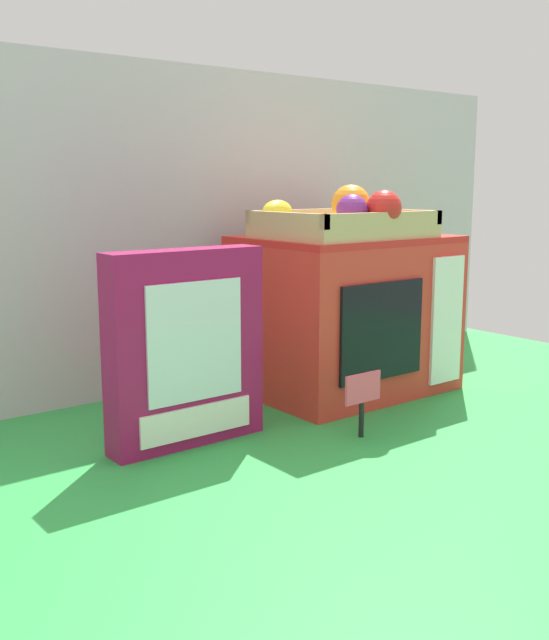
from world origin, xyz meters
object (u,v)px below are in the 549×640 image
Objects in this scene: price_sign at (363,395)px; food_groups_crate at (345,222)px; toy_microwave at (345,314)px; cookie_set_box at (186,349)px.

food_groups_crate is at bearing 54.45° from price_sign.
toy_microwave is 0.18m from food_groups_crate.
cookie_set_box is (-0.39, -0.08, 0.00)m from toy_microwave.
toy_microwave is at bearing 52.67° from price_sign.
food_groups_crate is (-0.03, -0.03, 0.17)m from toy_microwave.
toy_microwave is 1.31× the size of food_groups_crate.
cookie_set_box is (-0.35, -0.04, -0.17)m from food_groups_crate.
price_sign is (0.22, -0.14, -0.08)m from cookie_set_box.
price_sign is (-0.13, -0.18, -0.25)m from food_groups_crate.
cookie_set_box reaches higher than toy_microwave.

